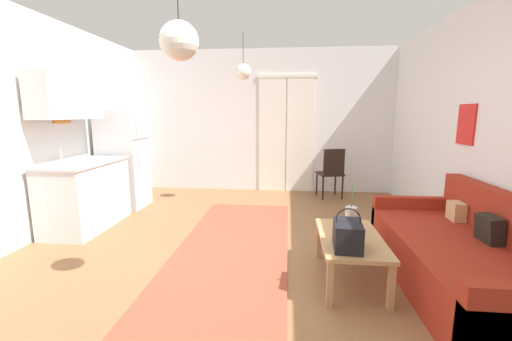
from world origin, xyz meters
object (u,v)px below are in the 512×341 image
Objects in this scene: couch at (468,260)px; handbag at (348,235)px; coffee_table at (350,242)px; accent_chair at (331,171)px; pendant_lamp_far at (243,72)px; pendant_lamp_near at (179,41)px; refrigerator at (124,160)px; bamboo_vase at (351,220)px.

couch reaches higher than handbag.
coffee_table is at bearing 175.96° from couch.
pendant_lamp_far is at bearing 9.21° from accent_chair.
pendant_lamp_near is at bearing -170.40° from handbag.
couch is 5.99× the size of handbag.
refrigerator reaches higher than coffee_table.
accent_chair is (3.42, 0.84, -0.28)m from refrigerator.
pendant_lamp_near reaches higher than handbag.
bamboo_vase is 2.83m from accent_chair.
refrigerator is 3.41m from pendant_lamp_near.
refrigerator reaches higher than couch.
pendant_lamp_near is (1.85, -2.58, 1.25)m from refrigerator.
couch is at bearing 91.21° from accent_chair.
pendant_lamp_far is at bearing 133.65° from couch.
coffee_table is 1.19× the size of pendant_lamp_near.
pendant_lamp_near is at bearing -91.64° from pendant_lamp_far.
couch is at bearing 10.41° from handbag.
bamboo_vase reaches higher than coffee_table.
refrigerator is 2.26× the size of pendant_lamp_far.
bamboo_vase is at bearing 72.80° from accent_chair.
pendant_lamp_far is (-1.30, 2.21, 1.61)m from bamboo_vase.
pendant_lamp_near reaches higher than accent_chair.
accent_chair is at bearing 86.24° from bamboo_vase.
pendant_lamp_near is (-1.57, -3.42, 1.52)m from accent_chair.
refrigerator is at bearing -173.64° from pendant_lamp_far.
refrigerator is at bearing 142.99° from handbag.
pendant_lamp_near is at bearing 51.92° from accent_chair.
pendant_lamp_far reaches higher than refrigerator.
handbag reaches higher than coffee_table.
refrigerator is at bearing 125.60° from pendant_lamp_near.
handbag is at bearing -106.78° from coffee_table.
refrigerator is at bearing 146.87° from coffee_table.
couch is 4.45× the size of bamboo_vase.
accent_chair is at bearing 13.75° from refrigerator.
bamboo_vase is 0.56× the size of pendant_lamp_near.
coffee_table is at bearing 72.65° from accent_chair.
handbag is at bearing -169.59° from couch.
coffee_table is 0.64× the size of refrigerator.
accent_chair is 1.31× the size of pendant_lamp_far.
pendant_lamp_near reaches higher than coffee_table.
bamboo_vase is 2.12m from pendant_lamp_near.
accent_chair is at bearing 84.99° from handbag.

